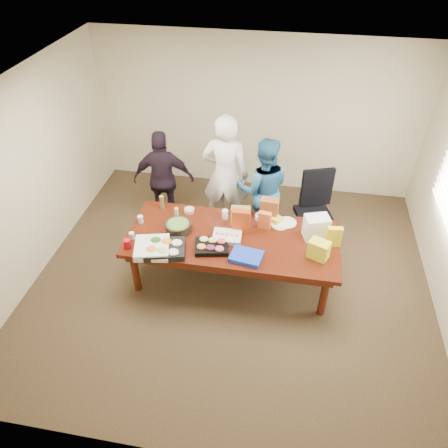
% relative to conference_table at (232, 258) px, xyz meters
% --- Properties ---
extents(floor, '(5.50, 5.00, 0.02)m').
position_rel_conference_table_xyz_m(floor, '(0.00, 0.00, -0.39)').
color(floor, '#47301E').
rests_on(floor, ground).
extents(ceiling, '(5.50, 5.00, 0.02)m').
position_rel_conference_table_xyz_m(ceiling, '(0.00, 0.00, 2.33)').
color(ceiling, white).
rests_on(ceiling, wall_back).
extents(wall_back, '(5.50, 0.04, 2.70)m').
position_rel_conference_table_xyz_m(wall_back, '(0.00, 2.50, 0.98)').
color(wall_back, beige).
rests_on(wall_back, floor).
extents(wall_front, '(5.50, 0.04, 2.70)m').
position_rel_conference_table_xyz_m(wall_front, '(0.00, -2.50, 0.98)').
color(wall_front, beige).
rests_on(wall_front, floor).
extents(wall_left, '(0.04, 5.00, 2.70)m').
position_rel_conference_table_xyz_m(wall_left, '(-2.75, 0.00, 0.98)').
color(wall_left, beige).
rests_on(wall_left, floor).
extents(conference_table, '(2.80, 1.20, 0.75)m').
position_rel_conference_table_xyz_m(conference_table, '(0.00, 0.00, 0.00)').
color(conference_table, '#4C1C0F').
rests_on(conference_table, floor).
extents(office_chair, '(0.73, 0.73, 1.13)m').
position_rel_conference_table_xyz_m(office_chair, '(1.08, 0.98, 0.19)').
color(office_chair, black).
rests_on(office_chair, floor).
extents(person_center, '(0.73, 0.49, 1.96)m').
position_rel_conference_table_xyz_m(person_center, '(-0.29, 1.13, 0.61)').
color(person_center, white).
rests_on(person_center, floor).
extents(person_right, '(0.88, 0.72, 1.66)m').
position_rel_conference_table_xyz_m(person_right, '(0.29, 1.08, 0.45)').
color(person_right, '#296592').
rests_on(person_right, floor).
extents(person_left, '(0.99, 0.54, 1.61)m').
position_rel_conference_table_xyz_m(person_left, '(-1.28, 1.14, 0.43)').
color(person_left, black).
rests_on(person_left, floor).
extents(veggie_tray, '(0.59, 0.50, 0.08)m').
position_rel_conference_table_xyz_m(veggie_tray, '(-0.80, -0.43, 0.41)').
color(veggie_tray, black).
rests_on(veggie_tray, conference_table).
extents(fruit_tray, '(0.48, 0.40, 0.06)m').
position_rel_conference_table_xyz_m(fruit_tray, '(-0.23, -0.27, 0.41)').
color(fruit_tray, black).
rests_on(fruit_tray, conference_table).
extents(sheet_cake, '(0.38, 0.29, 0.07)m').
position_rel_conference_table_xyz_m(sheet_cake, '(-0.07, -0.04, 0.41)').
color(sheet_cake, white).
rests_on(sheet_cake, conference_table).
extents(salad_bowl, '(0.40, 0.40, 0.11)m').
position_rel_conference_table_xyz_m(salad_bowl, '(-0.75, 0.02, 0.43)').
color(salad_bowl, black).
rests_on(salad_bowl, conference_table).
extents(chip_bag_blue, '(0.43, 0.35, 0.06)m').
position_rel_conference_table_xyz_m(chip_bag_blue, '(0.23, -0.37, 0.40)').
color(chip_bag_blue, blue).
rests_on(chip_bag_blue, conference_table).
extents(chip_bag_red, '(0.24, 0.10, 0.35)m').
position_rel_conference_table_xyz_m(chip_bag_red, '(0.09, 0.13, 0.55)').
color(chip_bag_red, '#AF390F').
rests_on(chip_bag_red, conference_table).
extents(chip_bag_yellow, '(0.20, 0.09, 0.29)m').
position_rel_conference_table_xyz_m(chip_bag_yellow, '(1.30, 0.07, 0.52)').
color(chip_bag_yellow, yellow).
rests_on(chip_bag_yellow, conference_table).
extents(chip_bag_orange, '(0.18, 0.10, 0.26)m').
position_rel_conference_table_xyz_m(chip_bag_orange, '(0.39, 0.26, 0.51)').
color(chip_bag_orange, orange).
rests_on(chip_bag_orange, conference_table).
extents(mayo_jar, '(0.10, 0.10, 0.13)m').
position_rel_conference_table_xyz_m(mayo_jar, '(-0.17, 0.39, 0.44)').
color(mayo_jar, white).
rests_on(mayo_jar, conference_table).
extents(mustard_bottle, '(0.07, 0.07, 0.16)m').
position_rel_conference_table_xyz_m(mustard_bottle, '(-0.04, 0.28, 0.46)').
color(mustard_bottle, '#D3D200').
rests_on(mustard_bottle, conference_table).
extents(dressing_bottle, '(0.07, 0.07, 0.21)m').
position_rel_conference_table_xyz_m(dressing_bottle, '(-1.10, 0.47, 0.48)').
color(dressing_bottle, brown).
rests_on(dressing_bottle, conference_table).
extents(ranch_bottle, '(0.07, 0.07, 0.16)m').
position_rel_conference_table_xyz_m(ranch_bottle, '(-0.84, 0.29, 0.46)').
color(ranch_bottle, beige).
rests_on(ranch_bottle, conference_table).
extents(banana_bunch, '(0.28, 0.26, 0.08)m').
position_rel_conference_table_xyz_m(banana_bunch, '(0.49, 0.45, 0.42)').
color(banana_bunch, yellow).
rests_on(banana_bunch, conference_table).
extents(bread_loaf, '(0.29, 0.14, 0.11)m').
position_rel_conference_table_xyz_m(bread_loaf, '(0.03, 0.52, 0.43)').
color(bread_loaf, olive).
rests_on(bread_loaf, conference_table).
extents(kraft_bag, '(0.25, 0.16, 0.32)m').
position_rel_conference_table_xyz_m(kraft_bag, '(0.43, 0.50, 0.53)').
color(kraft_bag, brown).
rests_on(kraft_bag, conference_table).
extents(red_cup, '(0.11, 0.11, 0.12)m').
position_rel_conference_table_xyz_m(red_cup, '(-1.30, -0.43, 0.43)').
color(red_cup, '#C30410').
rests_on(red_cup, conference_table).
extents(clear_cup_a, '(0.08, 0.08, 0.10)m').
position_rel_conference_table_xyz_m(clear_cup_a, '(-1.30, -0.26, 0.42)').
color(clear_cup_a, silver).
rests_on(clear_cup_a, conference_table).
extents(clear_cup_b, '(0.09, 0.09, 0.11)m').
position_rel_conference_table_xyz_m(clear_cup_b, '(-1.30, 0.09, 0.43)').
color(clear_cup_b, silver).
rests_on(clear_cup_b, conference_table).
extents(pizza_box_lower, '(0.50, 0.50, 0.05)m').
position_rel_conference_table_xyz_m(pizza_box_lower, '(-0.96, -0.45, 0.40)').
color(pizza_box_lower, silver).
rests_on(pizza_box_lower, conference_table).
extents(pizza_box_upper, '(0.52, 0.52, 0.05)m').
position_rel_conference_table_xyz_m(pizza_box_upper, '(-0.97, -0.45, 0.45)').
color(pizza_box_upper, white).
rests_on(pizza_box_upper, pizza_box_lower).
extents(plate_a, '(0.30, 0.30, 0.01)m').
position_rel_conference_table_xyz_m(plate_a, '(0.70, 0.43, 0.38)').
color(plate_a, white).
rests_on(plate_a, conference_table).
extents(plate_b, '(0.26, 0.26, 0.01)m').
position_rel_conference_table_xyz_m(plate_b, '(0.60, 0.36, 0.38)').
color(plate_b, white).
rests_on(plate_b, conference_table).
extents(dip_bowl_a, '(0.17, 0.17, 0.06)m').
position_rel_conference_table_xyz_m(dip_bowl_a, '(0.32, 0.46, 0.41)').
color(dip_bowl_a, beige).
rests_on(dip_bowl_a, conference_table).
extents(dip_bowl_b, '(0.18, 0.18, 0.06)m').
position_rel_conference_table_xyz_m(dip_bowl_b, '(-0.70, 0.44, 0.40)').
color(dip_bowl_b, '#C8B692').
rests_on(dip_bowl_b, conference_table).
extents(grocery_bag_white, '(0.36, 0.30, 0.33)m').
position_rel_conference_table_xyz_m(grocery_bag_white, '(1.07, 0.19, 0.54)').
color(grocery_bag_white, white).
rests_on(grocery_bag_white, conference_table).
extents(grocery_bag_yellow, '(0.30, 0.26, 0.25)m').
position_rel_conference_table_xyz_m(grocery_bag_yellow, '(1.11, -0.19, 0.50)').
color(grocery_bag_yellow, yellow).
rests_on(grocery_bag_yellow, conference_table).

